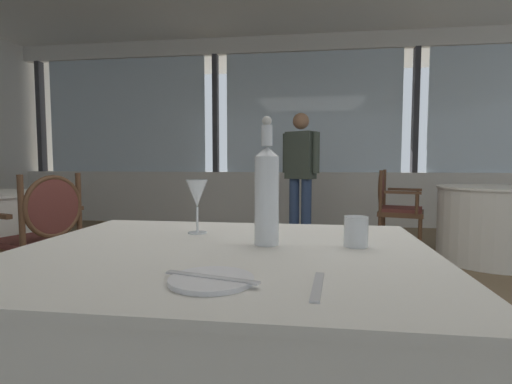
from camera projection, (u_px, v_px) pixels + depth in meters
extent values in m
plane|color=#756047|center=(313.00, 336.00, 2.25)|extent=(14.04, 14.04, 0.00)
cube|color=silver|center=(311.00, 199.00, 6.22)|extent=(9.97, 0.12, 0.85)
cube|color=silver|center=(313.00, 43.00, 6.03)|extent=(9.97, 0.12, 0.25)
cube|color=silver|center=(126.00, 116.00, 6.56)|extent=(2.75, 0.02, 1.89)
cube|color=#333338|center=(41.00, 117.00, 6.75)|extent=(0.08, 0.14, 1.89)
cube|color=silver|center=(312.00, 113.00, 6.13)|extent=(2.75, 0.02, 1.89)
cube|color=#333338|center=(216.00, 114.00, 6.33)|extent=(0.08, 0.14, 1.89)
cube|color=#333338|center=(415.00, 111.00, 5.90)|extent=(0.08, 0.14, 1.89)
cube|color=silver|center=(222.00, 253.00, 1.07)|extent=(1.16, 0.96, 0.02)
cylinder|color=white|center=(211.00, 280.00, 0.78)|extent=(0.17, 0.17, 0.01)
cube|color=silver|center=(211.00, 277.00, 0.78)|extent=(0.21, 0.07, 0.00)
cube|color=silver|center=(317.00, 286.00, 0.75)|extent=(0.03, 0.18, 0.00)
cylinder|color=white|center=(267.00, 201.00, 1.13)|extent=(0.07, 0.07, 0.26)
cone|color=white|center=(267.00, 151.00, 1.12)|extent=(0.07, 0.07, 0.03)
cylinder|color=white|center=(267.00, 136.00, 1.12)|extent=(0.03, 0.03, 0.06)
sphere|color=silver|center=(267.00, 121.00, 1.11)|extent=(0.03, 0.03, 0.03)
cylinder|color=white|center=(197.00, 233.00, 1.32)|extent=(0.06, 0.06, 0.00)
cylinder|color=white|center=(197.00, 219.00, 1.32)|extent=(0.01, 0.01, 0.09)
cone|color=white|center=(197.00, 193.00, 1.31)|extent=(0.07, 0.07, 0.09)
cylinder|color=white|center=(356.00, 232.00, 1.11)|extent=(0.07, 0.07, 0.09)
cube|color=brown|center=(35.00, 247.00, 2.63)|extent=(0.59, 0.59, 0.05)
cube|color=brown|center=(35.00, 240.00, 2.63)|extent=(0.54, 0.54, 0.04)
cylinder|color=brown|center=(45.00, 269.00, 2.92)|extent=(0.04, 0.04, 0.41)
cylinder|color=brown|center=(25.00, 293.00, 2.38)|extent=(0.04, 0.04, 0.41)
cylinder|color=brown|center=(81.00, 276.00, 2.73)|extent=(0.04, 0.04, 0.41)
cylinder|color=brown|center=(21.00, 214.00, 2.34)|extent=(0.04, 0.04, 0.47)
cylinder|color=brown|center=(79.00, 207.00, 2.69)|extent=(0.04, 0.04, 0.47)
ellipsoid|color=brown|center=(54.00, 207.00, 2.51)|extent=(0.18, 0.38, 0.40)
torus|color=brown|center=(54.00, 207.00, 2.51)|extent=(0.17, 0.40, 0.41)
cube|color=brown|center=(65.00, 207.00, 2.84)|extent=(0.36, 0.16, 0.03)
cylinder|color=brown|center=(53.00, 220.00, 2.91)|extent=(0.03, 0.03, 0.22)
cylinder|color=silver|center=(495.00, 187.00, 3.89)|extent=(1.08, 1.08, 0.02)
cylinder|color=silver|center=(493.00, 225.00, 3.92)|extent=(1.05, 1.05, 0.75)
cube|color=brown|center=(401.00, 213.00, 4.26)|extent=(0.57, 0.57, 0.05)
cube|color=brown|center=(401.00, 209.00, 4.26)|extent=(0.52, 0.52, 0.04)
cylinder|color=brown|center=(420.00, 233.00, 4.39)|extent=(0.04, 0.04, 0.42)
cylinder|color=brown|center=(420.00, 239.00, 4.02)|extent=(0.04, 0.04, 0.42)
cylinder|color=brown|center=(383.00, 230.00, 4.54)|extent=(0.04, 0.04, 0.42)
cylinder|color=brown|center=(380.00, 236.00, 4.18)|extent=(0.04, 0.04, 0.42)
cylinder|color=brown|center=(384.00, 189.00, 4.51)|extent=(0.04, 0.04, 0.45)
cylinder|color=brown|center=(381.00, 191.00, 4.14)|extent=(0.04, 0.04, 0.45)
ellipsoid|color=brown|center=(381.00, 188.00, 4.33)|extent=(0.15, 0.39, 0.38)
torus|color=brown|center=(381.00, 188.00, 4.33)|extent=(0.14, 0.38, 0.39)
cube|color=brown|center=(405.00, 189.00, 4.47)|extent=(0.36, 0.13, 0.03)
cylinder|color=brown|center=(418.00, 199.00, 4.42)|extent=(0.03, 0.03, 0.22)
cube|color=brown|center=(402.00, 193.00, 4.01)|extent=(0.36, 0.13, 0.03)
cylinder|color=brown|center=(417.00, 204.00, 3.96)|extent=(0.03, 0.03, 0.22)
cylinder|color=#334770|center=(294.00, 209.00, 5.04)|extent=(0.13, 0.13, 0.80)
cylinder|color=#334770|center=(306.00, 210.00, 4.93)|extent=(0.13, 0.13, 0.80)
cube|color=#424C42|center=(301.00, 155.00, 4.93)|extent=(0.41, 0.35, 0.60)
sphere|color=#9E7051|center=(301.00, 121.00, 4.90)|extent=(0.21, 0.21, 0.21)
cylinder|color=#424C42|center=(286.00, 153.00, 5.07)|extent=(0.09, 0.09, 0.51)
cylinder|color=#424C42|center=(316.00, 153.00, 4.80)|extent=(0.09, 0.09, 0.51)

